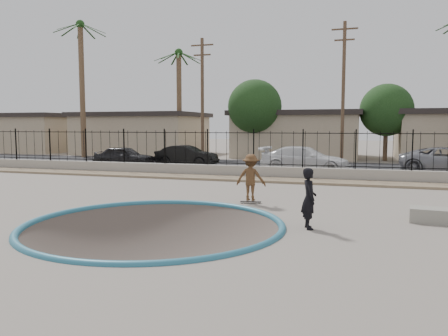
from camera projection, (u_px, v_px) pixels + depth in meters
ground at (261, 194)px, 24.17m from camera, size 120.00×120.00×2.20m
bowl_pit at (154, 225)px, 11.72m from camera, size 6.84×6.84×1.80m
coping_ring at (154, 225)px, 11.72m from camera, size 7.04×7.04×0.20m
rock_strip at (248, 179)px, 21.40m from camera, size 42.00×1.60×0.11m
retaining_wall at (254, 172)px, 22.42m from camera, size 42.00×0.45×0.60m
fence at (254, 149)px, 22.30m from camera, size 40.00×0.04×1.80m
street at (277, 166)px, 28.81m from camera, size 90.00×8.00×0.04m
house_west_far at (32, 132)px, 46.00m from camera, size 10.60×8.60×3.90m
house_west at (142, 133)px, 42.12m from camera, size 11.60×8.60×3.90m
house_center at (298, 134)px, 37.64m from camera, size 10.60×8.60×3.90m
palm_left at (81, 61)px, 35.97m from camera, size 2.30×2.30×11.30m
palm_mid at (179, 79)px, 37.80m from camera, size 2.30×2.30×9.30m
utility_pole_left at (202, 98)px, 32.05m from camera, size 1.70×0.24×9.00m
utility_pole_mid at (343, 91)px, 29.03m from camera, size 1.70×0.24×9.50m
street_tree_left at (255, 107)px, 35.00m from camera, size 4.32×4.32×6.36m
street_tree_mid at (386, 110)px, 32.99m from camera, size 3.96×3.96×5.83m
skater at (251, 180)px, 14.94m from camera, size 1.03×0.60×1.59m
skateboard at (251, 202)px, 15.01m from camera, size 0.73×0.31×0.06m
videographer at (309, 199)px, 11.24m from camera, size 0.55×0.67×1.59m
concrete_ledge at (441, 216)px, 11.94m from camera, size 1.66×0.85×0.40m
car_a at (125, 156)px, 28.10m from camera, size 3.96×1.76×1.32m
car_b at (187, 156)px, 28.53m from camera, size 4.12×1.52×1.35m
car_c at (305, 159)px, 24.65m from camera, size 5.16×2.40×1.46m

